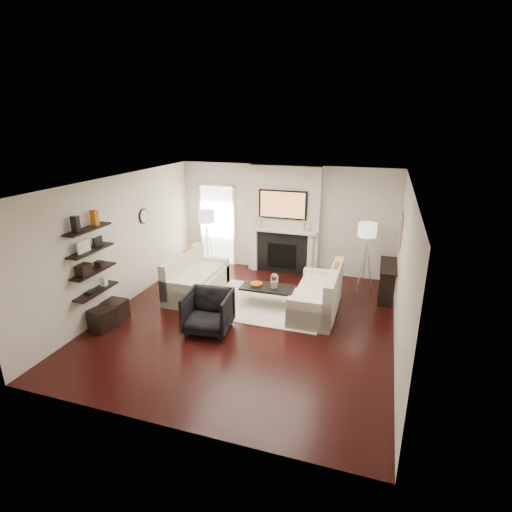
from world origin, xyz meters
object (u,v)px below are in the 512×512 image
(loveseat_right_base, at_px, (316,302))
(loveseat_left_base, at_px, (197,285))
(ottoman_near, at_px, (115,310))
(lamp_left_shade, at_px, (206,216))
(lamp_right_shade, at_px, (367,230))
(coffee_table, at_px, (267,288))
(armchair, at_px, (208,310))

(loveseat_right_base, bearing_deg, loveseat_left_base, 179.03)
(loveseat_right_base, distance_m, ottoman_near, 4.01)
(loveseat_left_base, bearing_deg, loveseat_right_base, -0.97)
(lamp_left_shade, relative_size, ottoman_near, 1.00)
(lamp_left_shade, height_order, lamp_right_shade, same)
(lamp_right_shade, bearing_deg, loveseat_left_base, -159.38)
(loveseat_right_base, bearing_deg, coffee_table, -178.29)
(loveseat_left_base, distance_m, lamp_right_shade, 3.97)
(coffee_table, height_order, lamp_left_shade, lamp_left_shade)
(armchair, relative_size, ottoman_near, 2.09)
(loveseat_left_base, bearing_deg, armchair, -57.16)
(armchair, bearing_deg, loveseat_left_base, 116.92)
(lamp_left_shade, distance_m, ottoman_near, 3.34)
(loveseat_right_base, distance_m, armchair, 2.26)
(loveseat_right_base, distance_m, coffee_table, 1.05)
(loveseat_right_base, relative_size, ottoman_near, 4.50)
(coffee_table, bearing_deg, lamp_right_shade, 37.01)
(loveseat_left_base, height_order, lamp_left_shade, lamp_left_shade)
(coffee_table, relative_size, armchair, 1.31)
(lamp_right_shade, bearing_deg, armchair, -133.25)
(coffee_table, xyz_separation_m, ottoman_near, (-2.66, -1.55, -0.20))
(loveseat_right_base, height_order, armchair, armchair)
(loveseat_right_base, bearing_deg, lamp_right_shade, 58.66)
(coffee_table, bearing_deg, loveseat_right_base, 1.71)
(lamp_right_shade, xyz_separation_m, ottoman_near, (-4.52, -2.95, -1.25))
(armchair, distance_m, lamp_left_shade, 3.29)
(loveseat_left_base, distance_m, ottoman_near, 1.90)
(loveseat_left_base, xyz_separation_m, armchair, (0.93, -1.44, 0.21))
(loveseat_left_base, relative_size, ottoman_near, 4.50)
(coffee_table, bearing_deg, armchair, -118.49)
(coffee_table, xyz_separation_m, armchair, (-0.74, -1.36, 0.02))
(loveseat_left_base, height_order, lamp_right_shade, lamp_right_shade)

